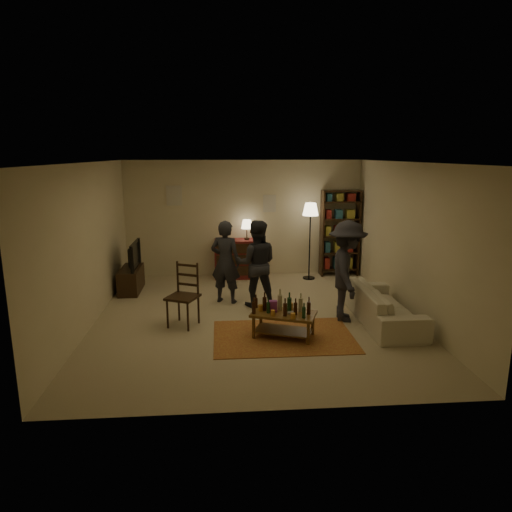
{
  "coord_description": "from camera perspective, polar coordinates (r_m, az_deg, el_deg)",
  "views": [
    {
      "loc": [
        -0.57,
        -7.62,
        2.84
      ],
      "look_at": [
        0.05,
        0.1,
        1.1
      ],
      "focal_mm": 32.0,
      "sensor_mm": 36.0,
      "label": 1
    }
  ],
  "objects": [
    {
      "name": "room_shell",
      "position": [
        10.65,
        -5.04,
        7.1
      ],
      "size": [
        6.0,
        6.0,
        6.0
      ],
      "color": "beige",
      "rests_on": "ground"
    },
    {
      "name": "rug",
      "position": [
        7.36,
        3.44,
        -10.0
      ],
      "size": [
        2.2,
        1.5,
        0.01
      ],
      "primitive_type": "cube",
      "color": "#9C3E22",
      "rests_on": "ground"
    },
    {
      "name": "person_left",
      "position": [
        8.79,
        -3.82,
        -0.74
      ],
      "size": [
        0.68,
        0.57,
        1.61
      ],
      "primitive_type": "imported",
      "rotation": [
        0.0,
        0.0,
        2.79
      ],
      "color": "#23242A",
      "rests_on": "ground"
    },
    {
      "name": "dresser",
      "position": [
        10.61,
        -2.44,
        -0.21
      ],
      "size": [
        1.0,
        0.5,
        1.36
      ],
      "color": "maroon",
      "rests_on": "ground"
    },
    {
      "name": "sofa",
      "position": [
        8.14,
        15.65,
        -5.97
      ],
      "size": [
        0.81,
        2.08,
        0.61
      ],
      "primitive_type": "imported",
      "rotation": [
        0.0,
        0.0,
        1.57
      ],
      "color": "beige",
      "rests_on": "ground"
    },
    {
      "name": "coffee_table",
      "position": [
        7.23,
        3.37,
        -7.3
      ],
      "size": [
        1.11,
        0.85,
        0.74
      ],
      "rotation": [
        0.0,
        0.0,
        -0.37
      ],
      "color": "brown",
      "rests_on": "ground"
    },
    {
      "name": "person_by_sofa",
      "position": [
        7.97,
        11.29,
        -1.87
      ],
      "size": [
        0.83,
        1.22,
        1.75
      ],
      "primitive_type": "imported",
      "rotation": [
        0.0,
        0.0,
        1.4
      ],
      "color": "#28272F",
      "rests_on": "ground"
    },
    {
      "name": "tv_stand",
      "position": [
        9.91,
        -15.36,
        -2.12
      ],
      "size": [
        0.4,
        1.0,
        1.06
      ],
      "color": "#332111",
      "rests_on": "ground"
    },
    {
      "name": "dining_chair",
      "position": [
        7.76,
        -8.93,
        -4.45
      ],
      "size": [
        0.62,
        0.62,
        1.08
      ],
      "rotation": [
        0.0,
        0.0,
        -0.43
      ],
      "color": "#332111",
      "rests_on": "ground"
    },
    {
      "name": "floor",
      "position": [
        8.15,
        -0.29,
        -7.71
      ],
      "size": [
        6.0,
        6.0,
        0.0
      ],
      "primitive_type": "plane",
      "color": "#C6B793",
      "rests_on": "ground"
    },
    {
      "name": "floor_lamp",
      "position": [
        10.39,
        6.82,
        5.15
      ],
      "size": [
        0.36,
        0.36,
        1.76
      ],
      "color": "black",
      "rests_on": "ground"
    },
    {
      "name": "bookshelf",
      "position": [
        10.92,
        10.42,
        2.96
      ],
      "size": [
        0.9,
        0.34,
        2.02
      ],
      "color": "#332111",
      "rests_on": "ground"
    },
    {
      "name": "person_right",
      "position": [
        8.56,
        0.05,
        -0.95
      ],
      "size": [
        0.84,
        0.68,
        1.64
      ],
      "primitive_type": "imported",
      "rotation": [
        0.0,
        0.0,
        3.07
      ],
      "color": "#23242A",
      "rests_on": "ground"
    }
  ]
}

